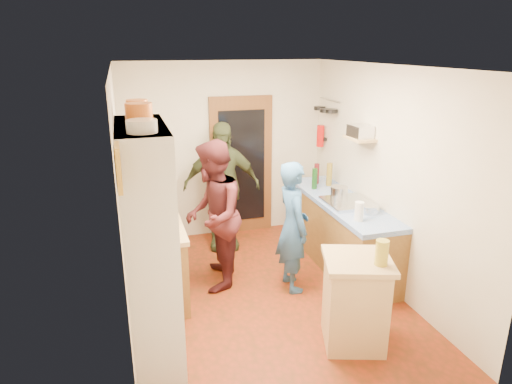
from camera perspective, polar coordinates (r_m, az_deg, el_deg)
name	(u,v)px	position (r m, az deg, el deg)	size (l,w,h in m)	color
floor	(264,295)	(5.51, 1.03, -12.76)	(3.00, 4.00, 0.02)	maroon
ceiling	(266,65)	(4.75, 1.21, 15.58)	(3.00, 4.00, 0.02)	silver
wall_back	(224,150)	(6.85, -3.97, 5.20)	(3.00, 0.02, 2.60)	beige
wall_front	(353,274)	(3.26, 11.98, -9.97)	(3.00, 0.02, 2.60)	beige
wall_left	(121,202)	(4.76, -16.48, -1.24)	(0.02, 4.00, 2.60)	beige
wall_right	(387,178)	(5.60, 16.02, 1.64)	(0.02, 4.00, 2.60)	beige
door_frame	(241,166)	(6.93, -1.83, 3.25)	(0.95, 0.06, 2.10)	brown
door_glass	(242,167)	(6.90, -1.76, 3.18)	(0.70, 0.02, 1.70)	black
hutch_body	(150,251)	(4.09, -13.14, -7.17)	(0.40, 1.20, 2.20)	silver
hutch_top_shelf	(140,127)	(3.77, -14.30, 7.87)	(0.40, 1.14, 0.04)	silver
plate_stack	(142,126)	(3.41, -14.09, 7.99)	(0.22, 0.22, 0.09)	white
orange_pot_a	(139,114)	(3.76, -14.42, 9.44)	(0.21, 0.21, 0.17)	orange
orange_pot_b	(137,109)	(4.07, -14.63, 9.98)	(0.18, 0.18, 0.16)	orange
left_counter_base	(155,258)	(5.51, -12.50, -8.09)	(0.60, 1.40, 0.85)	brown
left_counter_top	(152,222)	(5.34, -12.82, -3.74)	(0.64, 1.44, 0.05)	#D8BA76
toaster	(159,226)	(4.92, -11.97, -4.23)	(0.21, 0.14, 0.16)	white
kettle	(148,216)	(5.22, -13.39, -2.93)	(0.16, 0.16, 0.18)	white
orange_bowl	(158,213)	(5.42, -12.12, -2.54)	(0.20, 0.20, 0.09)	orange
chopping_board	(150,202)	(5.91, -13.10, -1.22)	(0.30, 0.22, 0.03)	#D8BA76
right_counter_base	(340,234)	(6.15, 10.40, -5.20)	(0.60, 2.20, 0.84)	brown
right_counter_top	(342,202)	(5.99, 10.64, -1.23)	(0.62, 2.22, 0.06)	blue
hob	(348,202)	(5.83, 11.42, -1.29)	(0.55, 0.58, 0.04)	silver
pot_on_hob	(339,192)	(5.91, 10.34, -0.01)	(0.22, 0.22, 0.14)	silver
bottle_a	(315,179)	(6.34, 7.34, 1.68)	(0.07, 0.07, 0.29)	#143F14
bottle_b	(317,174)	(6.59, 7.59, 2.29)	(0.07, 0.07, 0.29)	#591419
bottle_c	(329,174)	(6.51, 9.14, 2.18)	(0.08, 0.08, 0.32)	olive
paper_towel	(359,211)	(5.28, 12.76, -2.38)	(0.10, 0.10, 0.22)	white
mixing_bowl	(369,208)	(5.59, 13.94, -2.01)	(0.25, 0.25, 0.10)	silver
island_base	(355,304)	(4.62, 12.24, -13.47)	(0.55, 0.55, 0.86)	#D8BA76
island_top	(358,261)	(4.40, 12.63, -8.40)	(0.62, 0.62, 0.05)	#D8BA76
cutting_board	(352,257)	(4.43, 11.88, -8.01)	(0.35, 0.28, 0.02)	white
oil_jar	(382,253)	(4.27, 15.45, -7.32)	(0.12, 0.12, 0.24)	#AD9E2D
pan_rail	(330,100)	(6.74, 9.27, 11.28)	(0.02, 0.02, 0.65)	silver
pan_hang_a	(331,111)	(6.58, 9.39, 9.97)	(0.18, 0.18, 0.05)	black
pan_hang_b	(325,111)	(6.76, 8.65, 10.04)	(0.16, 0.16, 0.05)	black
pan_hang_c	(320,108)	(6.94, 7.95, 10.35)	(0.17, 0.17, 0.05)	black
wall_shelf	(360,139)	(5.81, 12.84, 6.53)	(0.26, 0.42, 0.03)	#D8BA76
radio	(360,131)	(5.80, 12.90, 7.40)	(0.22, 0.30, 0.15)	silver
ext_bracket	(324,139)	(7.00, 8.48, 6.57)	(0.06, 0.10, 0.04)	black
fire_extinguisher	(320,136)	(6.96, 8.05, 6.95)	(0.11, 0.11, 0.32)	red
picture_frame	(119,168)	(3.06, -16.78, 2.92)	(0.03, 0.25, 0.30)	gold
person_hob	(296,227)	(5.34, 5.01, -4.40)	(0.57, 0.37, 1.56)	#2C588D
person_left	(216,215)	(5.40, -5.02, -2.84)	(0.87, 0.68, 1.79)	#42171A
person_back	(223,186)	(6.40, -4.17, 0.69)	(1.07, 0.45, 1.83)	#343B21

